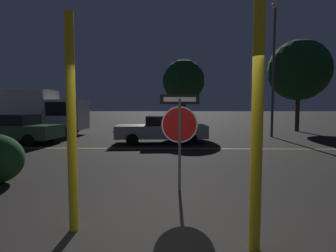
{
  "coord_description": "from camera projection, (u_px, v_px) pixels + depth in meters",
  "views": [
    {
      "loc": [
        0.14,
        -3.76,
        1.86
      ],
      "look_at": [
        -0.09,
        5.34,
        1.22
      ],
      "focal_mm": 28.0,
      "sensor_mm": 36.0,
      "label": 1
    }
  ],
  "objects": [
    {
      "name": "road_center_stripe",
      "position": [
        171.0,
        149.0,
        11.9
      ],
      "size": [
        41.11,
        0.12,
        0.01
      ],
      "primitive_type": "cube",
      "color": "gold",
      "rests_on": "ground_plane"
    },
    {
      "name": "tree_1",
      "position": [
        299.0,
        70.0,
        20.35
      ],
      "size": [
        4.67,
        4.67,
        7.1
      ],
      "color": "#422D1E",
      "rests_on": "ground_plane"
    },
    {
      "name": "street_lamp",
      "position": [
        274.0,
        55.0,
        16.32
      ],
      "size": [
        0.42,
        0.42,
        8.37
      ],
      "color": "#4C4C51",
      "rests_on": "ground_plane"
    },
    {
      "name": "delivery_truck",
      "position": [
        42.0,
        111.0,
        17.65
      ],
      "size": [
        5.77,
        2.58,
        3.04
      ],
      "rotation": [
        0.0,
        0.0,
        -1.59
      ],
      "color": "silver",
      "rests_on": "ground_plane"
    },
    {
      "name": "tree_2",
      "position": [
        184.0,
        81.0,
        19.14
      ],
      "size": [
        3.07,
        3.07,
        5.35
      ],
      "color": "#422D1E",
      "rests_on": "ground_plane"
    },
    {
      "name": "yellow_pole_right",
      "position": [
        257.0,
        124.0,
        3.32
      ],
      "size": [
        0.15,
        0.15,
        3.3
      ],
      "primitive_type": "cylinder",
      "color": "yellow",
      "rests_on": "ground_plane"
    },
    {
      "name": "stop_sign",
      "position": [
        180.0,
        124.0,
        5.82
      ],
      "size": [
        0.88,
        0.11,
        2.15
      ],
      "rotation": [
        0.0,
        0.0,
        0.1
      ],
      "color": "#4C4C51",
      "rests_on": "ground_plane"
    },
    {
      "name": "ground_plane",
      "position": [
        165.0,
        233.0,
        3.88
      ],
      "size": [
        260.0,
        260.0,
        0.0
      ],
      "primitive_type": "plane",
      "color": "black"
    },
    {
      "name": "passing_car_2",
      "position": [
        162.0,
        130.0,
        13.71
      ],
      "size": [
        4.89,
        2.29,
        1.41
      ],
      "rotation": [
        0.0,
        0.0,
        1.66
      ],
      "color": "#9E9EA3",
      "rests_on": "ground_plane"
    },
    {
      "name": "yellow_pole_left",
      "position": [
        71.0,
        124.0,
        3.88
      ],
      "size": [
        0.14,
        0.14,
        3.24
      ],
      "primitive_type": "cylinder",
      "color": "yellow",
      "rests_on": "ground_plane"
    },
    {
      "name": "passing_car_1",
      "position": [
        14.0,
        129.0,
        13.51
      ],
      "size": [
        4.88,
        2.32,
        1.51
      ],
      "rotation": [
        0.0,
        0.0,
        1.47
      ],
      "color": "#335B38",
      "rests_on": "ground_plane"
    }
  ]
}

